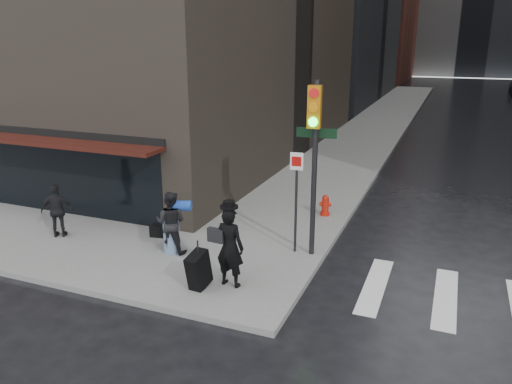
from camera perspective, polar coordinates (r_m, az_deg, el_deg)
ground at (r=12.59m, az=-3.45°, el=-9.80°), size 140.00×140.00×0.00m
sidewalk_left at (r=37.84m, az=14.40°, el=8.16°), size 4.00×50.00×0.15m
storefront at (r=17.32m, az=-22.20°, el=2.98°), size 8.40×1.11×2.83m
man_overcoat at (r=11.55m, az=-3.76°, el=-6.69°), size 1.17×1.04×2.12m
man_jeans at (r=13.50m, az=-9.72°, el=-3.42°), size 1.25×0.78×1.71m
man_greycoat at (r=15.47m, az=-21.72°, el=-1.98°), size 1.01×0.78×1.59m
traffic_light at (r=12.60m, az=6.51°, el=5.21°), size 1.15×0.53×4.59m
fire_hydrant at (r=16.40m, az=7.91°, el=-1.61°), size 0.39×0.30×0.69m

